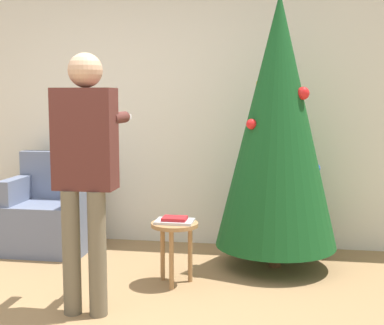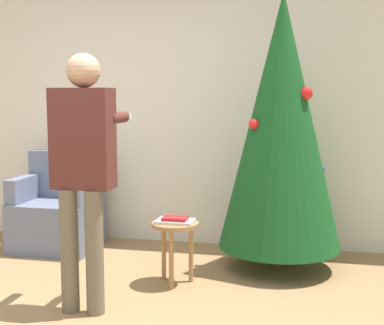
% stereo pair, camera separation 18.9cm
% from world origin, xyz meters
% --- Properties ---
extents(wall_back, '(8.00, 0.06, 2.70)m').
position_xyz_m(wall_back, '(0.00, 2.23, 1.35)').
color(wall_back, silver).
rests_on(wall_back, ground_plane).
extents(christmas_tree, '(1.02, 1.02, 2.29)m').
position_xyz_m(christmas_tree, '(1.21, 1.58, 1.24)').
color(christmas_tree, brown).
rests_on(christmas_tree, ground_plane).
extents(armchair, '(0.75, 0.63, 0.92)m').
position_xyz_m(armchair, '(-0.89, 1.74, 0.34)').
color(armchair, slate).
rests_on(armchair, ground_plane).
extents(person_standing, '(0.42, 0.57, 1.73)m').
position_xyz_m(person_standing, '(-0.03, 0.40, 1.04)').
color(person_standing, '#6B604C').
rests_on(person_standing, ground_plane).
extents(side_stool, '(0.36, 0.36, 0.48)m').
position_xyz_m(side_stool, '(0.44, 1.02, 0.40)').
color(side_stool, '#A37547').
rests_on(side_stool, ground_plane).
extents(laptop, '(0.29, 0.20, 0.02)m').
position_xyz_m(laptop, '(0.44, 1.02, 0.49)').
color(laptop, silver).
rests_on(laptop, side_stool).
extents(book, '(0.18, 0.14, 0.02)m').
position_xyz_m(book, '(0.44, 1.02, 0.52)').
color(book, '#B21E23').
rests_on(book, laptop).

